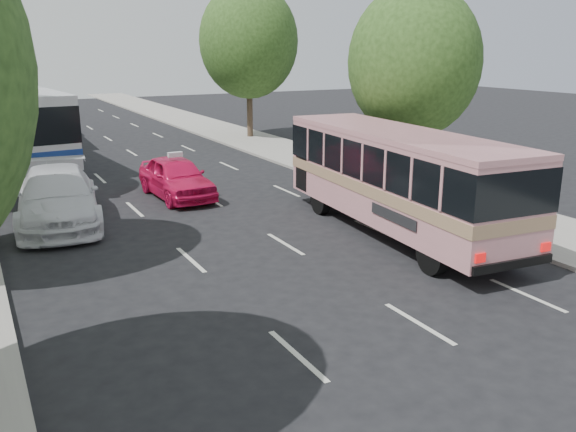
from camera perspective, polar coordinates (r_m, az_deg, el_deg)
ground at (r=14.12m, az=3.74°, el=-7.72°), size 120.00×120.00×0.00m
sidewalk_right at (r=35.05m, az=-1.57°, el=6.51°), size 4.00×90.00×0.12m
tree_right_near at (r=24.58m, az=11.98°, el=14.38°), size 5.10×5.10×7.95m
tree_right_far at (r=38.42m, az=-3.57°, el=16.36°), size 6.00×6.00×9.35m
pink_bus at (r=18.69m, az=10.21°, el=4.20°), size 3.29×10.09×3.17m
pink_taxi at (r=23.58m, az=-10.42°, el=3.59°), size 2.02×4.67×1.57m
white_pickup at (r=21.04m, az=-20.76°, el=1.68°), size 3.24×6.40×1.78m
tour_coach_front at (r=32.51m, az=-23.87°, el=8.30°), size 3.75×12.41×3.66m
tour_coach_rear at (r=41.45m, az=-24.97°, el=9.79°), size 3.23×13.51×4.02m
taxi_roof_sign at (r=23.42m, az=-10.52°, el=5.68°), size 0.56×0.20×0.18m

